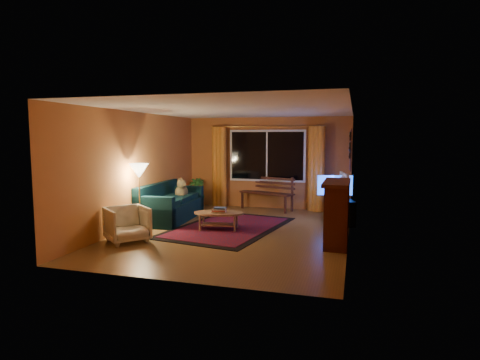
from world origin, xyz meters
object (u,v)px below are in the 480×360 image
(tv_console, at_px, (339,210))
(sofa, at_px, (171,202))
(floor_lamp, at_px, (140,197))
(coffee_table, at_px, (219,221))
(armchair, at_px, (127,222))
(bench, at_px, (267,201))

(tv_console, bearing_deg, sofa, 177.65)
(floor_lamp, height_order, tv_console, floor_lamp)
(coffee_table, bearing_deg, floor_lamp, -164.63)
(armchair, distance_m, floor_lamp, 1.03)
(coffee_table, height_order, tv_console, tv_console)
(sofa, bearing_deg, floor_lamp, -101.06)
(floor_lamp, bearing_deg, sofa, 82.38)
(floor_lamp, relative_size, coffee_table, 1.32)
(armchair, relative_size, floor_lamp, 0.53)
(bench, height_order, tv_console, tv_console)
(coffee_table, bearing_deg, bench, 80.32)
(floor_lamp, relative_size, tv_console, 1.04)
(armchair, bearing_deg, coffee_table, -4.25)
(bench, xyz_separation_m, armchair, (-1.78, -4.02, 0.14))
(armchair, bearing_deg, sofa, 42.87)
(armchair, xyz_separation_m, coffee_table, (1.33, 1.38, -0.17))
(bench, distance_m, armchair, 4.40)
(bench, height_order, floor_lamp, floor_lamp)
(floor_lamp, height_order, coffee_table, floor_lamp)
(floor_lamp, xyz_separation_m, tv_console, (4.00, 2.05, -0.42))
(sofa, height_order, floor_lamp, floor_lamp)
(floor_lamp, distance_m, coffee_table, 1.74)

